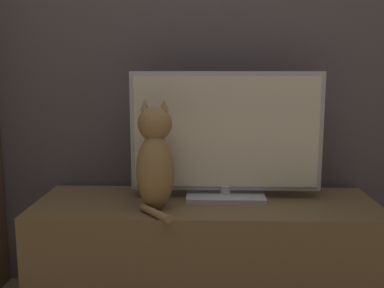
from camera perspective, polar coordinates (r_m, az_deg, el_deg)
name	(u,v)px	position (r m, az deg, el deg)	size (l,w,h in m)	color
wall_back	(207,3)	(2.07, 1.94, 17.44)	(4.80, 0.05, 2.60)	#564C51
tv_stand	(206,256)	(1.94, 1.77, -14.07)	(1.39, 0.47, 0.48)	brown
tv	(226,138)	(1.85, 4.35, 0.81)	(0.79, 0.20, 0.53)	#B7B7BC
cat	(155,159)	(1.73, -4.69, -1.93)	(0.16, 0.27, 0.43)	#997547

